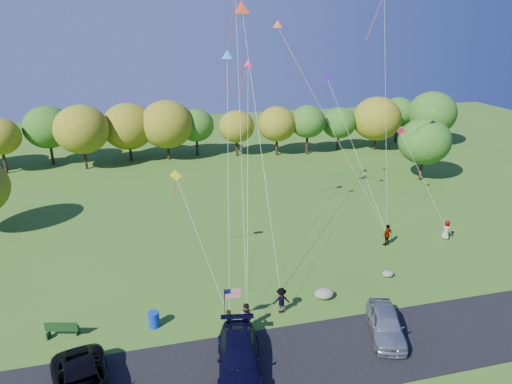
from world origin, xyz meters
TOP-DOWN VIEW (x-y plane):
  - ground at (0.00, 0.00)m, footprint 140.00×140.00m
  - asphalt_lane at (0.00, -4.00)m, footprint 44.00×6.00m
  - treeline at (-2.91, 35.79)m, footprint 76.63×27.44m
  - minivan_navy at (-3.64, -3.96)m, footprint 3.23×5.92m
  - minivan_silver at (5.41, -3.29)m, footprint 3.22×5.01m
  - flyer_a at (-3.54, -0.80)m, footprint 0.72×0.70m
  - flyer_b at (-2.46, -0.80)m, footprint 1.04×0.88m
  - flyer_c at (0.11, 0.55)m, footprint 1.15×0.67m
  - flyer_d at (11.53, 7.52)m, footprint 1.20×0.86m
  - flyer_e at (17.04, 7.29)m, footprint 0.93×1.02m
  - park_bench at (-13.26, 1.30)m, footprint 1.93×0.77m
  - trash_barrel at (-7.92, 1.02)m, footprint 0.68×0.68m
  - flag_assembly at (-3.39, -0.20)m, footprint 1.02×0.66m
  - boulder_near at (3.43, 1.39)m, footprint 1.35×1.06m
  - boulder_far at (9.08, 2.89)m, footprint 0.87×0.73m
  - kites_aloft at (2.46, 12.08)m, footprint 22.67×11.33m

SIDE VIEW (x-z plane):
  - ground at x=0.00m, z-range 0.00..0.00m
  - asphalt_lane at x=0.00m, z-range 0.00..0.06m
  - boulder_far at x=9.08m, z-range 0.00..0.45m
  - boulder_near at x=3.43m, z-range 0.00..0.68m
  - trash_barrel at x=-7.92m, z-range 0.00..1.02m
  - park_bench at x=-13.26m, z-range 0.04..1.12m
  - flyer_a at x=-3.54m, z-range 0.00..1.66m
  - minivan_silver at x=5.41m, z-range 0.06..1.65m
  - flyer_e at x=17.04m, z-range 0.00..1.74m
  - minivan_navy at x=-3.64m, z-range 0.06..1.69m
  - flyer_c at x=0.11m, z-range 0.00..1.76m
  - flyer_d at x=11.53m, z-range 0.00..1.89m
  - flyer_b at x=-2.46m, z-range 0.00..1.90m
  - flag_assembly at x=-3.39m, z-range 0.71..3.46m
  - treeline at x=-2.91m, z-range 0.42..8.96m
  - kites_aloft at x=2.46m, z-range 10.48..23.95m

